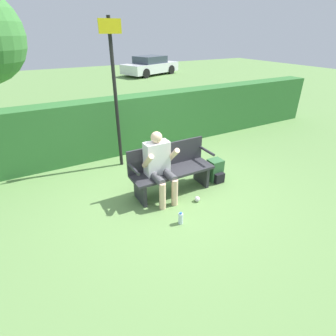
{
  "coord_description": "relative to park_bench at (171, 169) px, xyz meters",
  "views": [
    {
      "loc": [
        -2.07,
        -3.56,
        2.66
      ],
      "look_at": [
        -0.15,
        -0.1,
        0.58
      ],
      "focal_mm": 28.0,
      "sensor_mm": 36.0,
      "label": 1
    }
  ],
  "objects": [
    {
      "name": "parked_car",
      "position": [
        5.98,
        13.34,
        0.13
      ],
      "size": [
        4.24,
        2.9,
        1.19
      ],
      "rotation": [
        0.0,
        0.0,
        0.35
      ],
      "color": "silver",
      "rests_on": "ground"
    },
    {
      "name": "backpack",
      "position": [
        0.96,
        -0.1,
        -0.24
      ],
      "size": [
        0.27,
        0.32,
        0.44
      ],
      "color": "#336638",
      "rests_on": "ground"
    },
    {
      "name": "water_bottle",
      "position": [
        -0.34,
        -0.91,
        -0.35
      ],
      "size": [
        0.08,
        0.08,
        0.2
      ],
      "color": "silver",
      "rests_on": "ground"
    },
    {
      "name": "person_seated",
      "position": [
        -0.29,
        -0.11,
        0.23
      ],
      "size": [
        0.56,
        0.58,
        1.21
      ],
      "color": "silver",
      "rests_on": "ground"
    },
    {
      "name": "ground_plane",
      "position": [
        0.0,
        -0.07,
        -0.45
      ],
      "size": [
        40.0,
        40.0,
        0.0
      ],
      "primitive_type": "plane",
      "color": "#668E4C"
    },
    {
      "name": "hedge_back",
      "position": [
        0.0,
        2.17,
        0.21
      ],
      "size": [
        12.0,
        0.53,
        1.32
      ],
      "color": "#337033",
      "rests_on": "ground"
    },
    {
      "name": "signpost",
      "position": [
        -0.43,
        1.46,
        1.19
      ],
      "size": [
        0.42,
        0.09,
        2.91
      ],
      "color": "black",
      "rests_on": "ground"
    },
    {
      "name": "park_bench",
      "position": [
        0.0,
        0.0,
        0.0
      ],
      "size": [
        1.53,
        0.48,
        0.89
      ],
      "color": "#2D2D33",
      "rests_on": "ground"
    },
    {
      "name": "litter_crumple",
      "position": [
        0.22,
        -0.55,
        -0.4
      ],
      "size": [
        0.1,
        0.1,
        0.1
      ],
      "color": "silver",
      "rests_on": "ground"
    }
  ]
}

